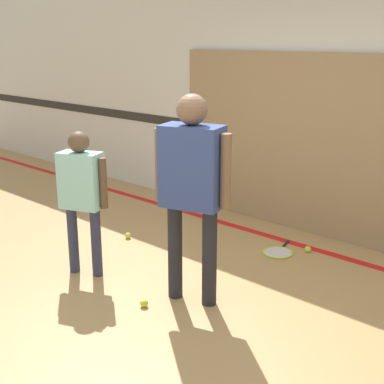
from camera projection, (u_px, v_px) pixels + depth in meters
name	position (u px, v px, depth m)	size (l,w,h in m)	color
ground_plane	(172.00, 306.00, 4.38)	(16.00, 16.00, 0.00)	tan
wall_back	(328.00, 89.00, 5.59)	(16.00, 0.07, 3.20)	silver
wall_panel	(287.00, 142.00, 6.00)	(2.93, 0.05, 1.97)	#9E7F56
floor_stripe	(295.00, 243.00, 5.70)	(14.40, 0.10, 0.01)	red
person_instructor	(192.00, 178.00, 4.19)	(0.63, 0.39, 1.71)	#232328
person_student_left	(81.00, 188.00, 4.76)	(0.47, 0.33, 1.34)	#2D334C
racket_spare_on_floor	(278.00, 252.00, 5.45)	(0.39, 0.53, 0.03)	#C6D838
tennis_ball_near_instructor	(144.00, 303.00, 4.36)	(0.07, 0.07, 0.07)	#CCE038
tennis_ball_by_spare_racket	(308.00, 249.00, 5.47)	(0.07, 0.07, 0.07)	#CCE038
tennis_ball_stray_left	(128.00, 236.00, 5.84)	(0.07, 0.07, 0.07)	#CCE038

